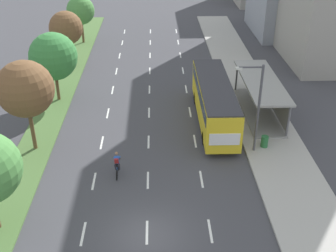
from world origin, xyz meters
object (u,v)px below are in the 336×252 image
bus_shelter (263,93)px  median_tree_second (25,89)px  median_tree_fifth (81,11)px  streetlight (256,103)px  trash_bin (265,141)px  median_tree_third (53,57)px  bus (214,99)px  cyclist (117,165)px  median_tree_fourth (66,28)px

bus_shelter → median_tree_second: (-17.73, -5.26, 2.92)m
median_tree_fifth → streetlight: size_ratio=0.86×
median_tree_second → trash_bin: bearing=-1.3°
bus_shelter → median_tree_fifth: 26.58m
median_tree_second → trash_bin: (16.66, -0.37, -4.22)m
bus_shelter → median_tree_third: (-17.64, 3.03, 2.27)m
bus_shelter → streetlight: bearing=-109.0°
bus → trash_bin: (3.20, -4.21, -1.49)m
trash_bin → streetlight: bearing=-155.4°
bus → cyclist: bus is taller
median_tree_third → median_tree_fourth: bearing=92.8°
median_tree_fourth → streetlight: 23.62m
median_tree_fifth → trash_bin: size_ratio=6.59×
median_tree_fourth → trash_bin: median_tree_fourth is taller
median_tree_fourth → streetlight: streetlight is taller
trash_bin → median_tree_fifth: bearing=123.6°
trash_bin → bus_shelter: bearing=79.2°
cyclist → median_tree_third: (-6.11, 11.64, 3.35)m
cyclist → median_tree_fourth: 21.26m
cyclist → median_tree_second: bearing=151.6°
median_tree_fourth → median_tree_fifth: (0.23, 8.29, -0.23)m
median_tree_second → median_tree_fourth: (-0.31, 16.58, -0.54)m
bus → cyclist: size_ratio=6.20×
median_tree_fifth → streetlight: streetlight is taller
median_tree_third → median_tree_second: bearing=-90.6°
cyclist → median_tree_fifth: median_tree_fifth is taller
median_tree_fourth → bus_shelter: bearing=-32.1°
bus_shelter → median_tree_fifth: size_ratio=1.70×
median_tree_second → trash_bin: size_ratio=7.82×
median_tree_third → trash_bin: size_ratio=7.16×
median_tree_third → median_tree_fourth: size_ratio=1.04×
cyclist → trash_bin: (10.46, 2.98, -0.22)m
median_tree_fourth → median_tree_second: bearing=-88.9°
bus → streetlight: (2.17, -4.68, 1.82)m
bus → cyclist: 10.30m
bus_shelter → cyclist: 14.44m
median_tree_second → median_tree_fourth: bearing=91.1°
bus_shelter → cyclist: bearing=-143.2°
bus → bus_shelter: bearing=18.4°
median_tree_fourth → streetlight: (15.94, -17.42, -0.37)m
streetlight → trash_bin: bearing=24.6°
bus → median_tree_fifth: median_tree_fifth is taller
median_tree_second → bus: bearing=15.9°
cyclist → median_tree_fifth: (-6.29, 28.22, 3.24)m
bus → trash_bin: 5.49m
bus → median_tree_third: bearing=161.6°
bus → median_tree_third: median_tree_third is taller
median_tree_third → median_tree_fourth: 8.30m
bus → median_tree_fourth: bearing=137.2°
cyclist → median_tree_second: 8.11m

